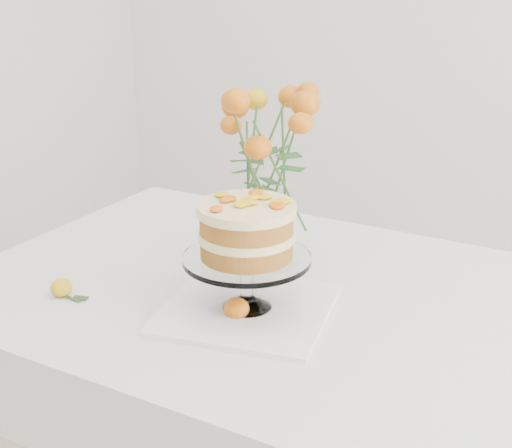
# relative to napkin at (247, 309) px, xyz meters

# --- Properties ---
(table) EXTENTS (1.43, 0.93, 0.76)m
(table) POSITION_rel_napkin_xyz_m (0.04, 0.12, -0.09)
(table) COLOR tan
(table) RESTS_ON ground
(napkin) EXTENTS (0.38, 0.38, 0.01)m
(napkin) POSITION_rel_napkin_xyz_m (0.00, 0.00, 0.00)
(napkin) COLOR silver
(napkin) RESTS_ON table
(cake_stand) EXTENTS (0.25, 0.25, 0.22)m
(cake_stand) POSITION_rel_napkin_xyz_m (-0.00, 0.00, 0.16)
(cake_stand) COLOR white
(cake_stand) RESTS_ON napkin
(rose_vase) EXTENTS (0.37, 0.37, 0.43)m
(rose_vase) POSITION_rel_napkin_xyz_m (-0.09, 0.23, 0.25)
(rose_vase) COLOR white
(rose_vase) RESTS_ON table
(loose_rose_near) EXTENTS (0.08, 0.04, 0.04)m
(loose_rose_near) POSITION_rel_napkin_xyz_m (-0.37, -0.13, 0.01)
(loose_rose_near) COLOR yellow
(loose_rose_near) RESTS_ON table
(loose_rose_far) EXTENTS (0.09, 0.05, 0.04)m
(loose_rose_far) POSITION_rel_napkin_xyz_m (-0.00, -0.04, 0.02)
(loose_rose_far) COLOR #C05009
(loose_rose_far) RESTS_ON table
(stray_petal_a) EXTENTS (0.03, 0.02, 0.00)m
(stray_petal_a) POSITION_rel_napkin_xyz_m (-0.08, 0.02, -0.00)
(stray_petal_a) COLOR #E5B80E
(stray_petal_a) RESTS_ON table
(stray_petal_b) EXTENTS (0.03, 0.02, 0.00)m
(stray_petal_b) POSITION_rel_napkin_xyz_m (0.02, -0.02, -0.00)
(stray_petal_b) COLOR #E5B80E
(stray_petal_b) RESTS_ON table
(stray_petal_c) EXTENTS (0.03, 0.02, 0.00)m
(stray_petal_c) POSITION_rel_napkin_xyz_m (0.06, -0.06, -0.00)
(stray_petal_c) COLOR #E5B80E
(stray_petal_c) RESTS_ON table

